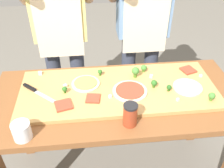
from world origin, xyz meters
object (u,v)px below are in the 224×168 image
(cheese_crumble_b, at_px, (201,76))
(cheese_crumble_e, at_px, (178,100))
(prep_table, at_px, (117,110))
(pizza_slice_far_left, at_px, (93,98))
(cheese_crumble_a, at_px, (110,97))
(pizza_slice_near_right, at_px, (64,105))
(broccoli_floret_back_mid, at_px, (169,87))
(chefs_knife, at_px, (34,90))
(cheese_crumble_f, at_px, (65,86))
(pizza_whole_pesto_green, at_px, (86,83))
(broccoli_floret_front_right, at_px, (144,68))
(pizza_slice_center, at_px, (188,70))
(cook_right, at_px, (143,22))
(cook_left, at_px, (60,26))
(broccoli_floret_center_left, at_px, (212,96))
(cheese_crumble_d, at_px, (151,76))
(broccoli_floret_back_left, at_px, (135,71))
(broccoli_floret_front_left, at_px, (154,83))
(pizza_whole_white_garlic, at_px, (187,87))
(broccoli_floret_center_right, at_px, (65,89))
(cheese_crumble_c, at_px, (40,73))
(flour_cup, at_px, (22,132))
(broccoli_floret_back_right, at_px, (100,72))
(sauce_jar, at_px, (130,115))
(pizza_whole_tomato_red, at_px, (130,91))

(cheese_crumble_b, bearing_deg, cheese_crumble_e, -135.71)
(prep_table, relative_size, cheese_crumble_e, 99.15)
(pizza_slice_far_left, bearing_deg, cheese_crumble_a, 1.88)
(pizza_slice_near_right, bearing_deg, broccoli_floret_back_mid, 6.57)
(chefs_knife, height_order, cheese_crumble_f, cheese_crumble_f)
(pizza_whole_pesto_green, relative_size, broccoli_floret_front_right, 3.42)
(pizza_slice_center, distance_m, cook_right, 0.54)
(pizza_slice_near_right, xyz_separation_m, cheese_crumble_e, (0.67, -0.02, 0.00))
(cheese_crumble_e, xyz_separation_m, cook_left, (-0.71, 0.75, 0.17))
(broccoli_floret_center_left, bearing_deg, pizza_slice_near_right, 177.23)
(broccoli_floret_center_left, bearing_deg, cheese_crumble_d, 137.88)
(broccoli_floret_back_left, bearing_deg, broccoli_floret_front_left, -51.71)
(broccoli_floret_front_left, bearing_deg, pizza_whole_white_garlic, -7.45)
(pizza_whole_pesto_green, relative_size, cook_left, 0.11)
(cheese_crumble_f, bearing_deg, broccoli_floret_front_left, -5.87)
(broccoli_floret_center_right, bearing_deg, cook_right, 45.23)
(pizza_slice_far_left, xyz_separation_m, pizza_slice_center, (0.67, 0.23, 0.00))
(cheese_crumble_c, bearing_deg, broccoli_floret_back_mid, -18.11)
(cheese_crumble_f, bearing_deg, flour_cup, -118.55)
(pizza_slice_far_left, relative_size, cheese_crumble_d, 4.24)
(broccoli_floret_front_left, relative_size, cheese_crumble_b, 3.34)
(broccoli_floret_front_left, relative_size, cheese_crumble_c, 2.42)
(cheese_crumble_a, height_order, cook_right, cook_right)
(prep_table, distance_m, pizza_whole_white_garlic, 0.47)
(pizza_whole_pesto_green, distance_m, cheese_crumble_e, 0.58)
(broccoli_floret_center_left, bearing_deg, broccoli_floret_back_right, 152.65)
(broccoli_floret_center_left, height_order, cheese_crumble_c, broccoli_floret_center_left)
(broccoli_floret_back_left, bearing_deg, cheese_crumble_f, -171.90)
(pizza_whole_pesto_green, relative_size, pizza_slice_far_left, 2.22)
(chefs_knife, bearing_deg, broccoli_floret_back_mid, -5.85)
(chefs_knife, relative_size, pizza_whole_pesto_green, 1.20)
(broccoli_floret_back_right, xyz_separation_m, cheese_crumble_e, (0.44, -0.31, -0.02))
(pizza_whole_pesto_green, bearing_deg, cheese_crumble_d, 4.16)
(sauce_jar, distance_m, cook_left, 0.98)
(broccoli_floret_back_right, relative_size, sauce_jar, 0.33)
(cheese_crumble_f, bearing_deg, chefs_knife, -174.50)
(broccoli_floret_center_right, height_order, cheese_crumble_b, broccoli_floret_center_right)
(pizza_slice_near_right, distance_m, broccoli_floret_back_mid, 0.65)
(broccoli_floret_front_right, distance_m, broccoli_floret_center_right, 0.56)
(pizza_whole_pesto_green, relative_size, cheese_crumble_e, 11.52)
(broccoli_floret_center_right, height_order, cheese_crumble_c, broccoli_floret_center_right)
(broccoli_floret_front_right, relative_size, sauce_jar, 0.39)
(pizza_slice_center, distance_m, cheese_crumble_a, 0.61)
(broccoli_floret_back_mid, bearing_deg, pizza_slice_far_left, -176.17)
(cheese_crumble_d, bearing_deg, pizza_whole_white_garlic, -33.70)
(chefs_knife, xyz_separation_m, broccoli_floret_front_left, (0.74, -0.04, 0.03))
(cook_right, bearing_deg, pizza_whole_tomato_red, -107.54)
(pizza_slice_center, relative_size, broccoli_floret_front_left, 1.66)
(pizza_whole_tomato_red, bearing_deg, broccoli_floret_back_right, 131.21)
(broccoli_floret_back_mid, relative_size, cheese_crumble_f, 2.09)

